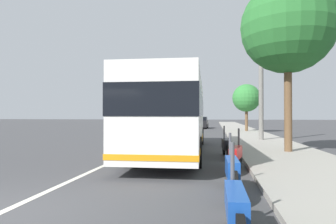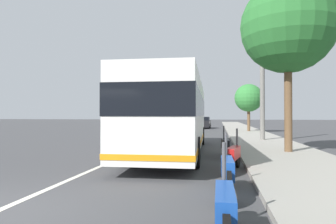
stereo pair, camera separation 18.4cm
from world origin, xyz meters
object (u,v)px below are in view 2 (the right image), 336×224
at_px(car_far_distant, 166,124).
at_px(motorcycle_by_tree, 225,211).
at_px(coach_bus, 174,113).
at_px(motorcycle_nearest_curb, 227,172).
at_px(roadside_tree_mid_block, 288,27).
at_px(motorcycle_angled, 225,146).
at_px(car_oncoming, 203,123).
at_px(roadside_tree_far_block, 249,98).
at_px(utility_pole, 262,76).
at_px(motorcycle_far_end, 234,156).

bearing_deg(car_far_distant, motorcycle_by_tree, 9.36).
xyz_separation_m(coach_bus, motorcycle_nearest_curb, (-6.78, -2.15, -1.28)).
xyz_separation_m(motorcycle_by_tree, roadside_tree_mid_block, (9.41, -2.86, 4.98)).
relative_size(motorcycle_angled, car_oncoming, 0.50).
relative_size(car_far_distant, roadside_tree_far_block, 0.88).
bearing_deg(utility_pole, motorcycle_by_tree, 170.25).
bearing_deg(car_oncoming, roadside_tree_far_block, -148.20).
distance_m(motorcycle_nearest_curb, car_far_distant, 27.51).
bearing_deg(utility_pole, roadside_tree_far_block, -0.99).
xyz_separation_m(motorcycle_nearest_curb, motorcycle_angled, (5.62, -0.08, -0.02)).
bearing_deg(roadside_tree_far_block, motorcycle_nearest_curb, 173.30).
height_order(motorcycle_by_tree, roadside_tree_mid_block, roadside_tree_mid_block).
height_order(motorcycle_nearest_curb, motorcycle_far_end, motorcycle_nearest_curb).
distance_m(motorcycle_by_tree, roadside_tree_mid_block, 11.03).
bearing_deg(motorcycle_far_end, motorcycle_by_tree, -171.35).
xyz_separation_m(coach_bus, roadside_tree_far_block, (16.58, -4.89, 1.60)).
bearing_deg(motorcycle_angled, coach_bus, 58.65).
relative_size(car_far_distant, roadside_tree_mid_block, 0.56).
xyz_separation_m(motorcycle_by_tree, utility_pole, (15.54, -2.67, 3.70)).
distance_m(motorcycle_by_tree, motorcycle_far_end, 5.18).
bearing_deg(roadside_tree_mid_block, motorcycle_angled, 115.65).
distance_m(roadside_tree_mid_block, roadside_tree_far_block, 16.60).
relative_size(coach_bus, motorcycle_far_end, 5.52).
height_order(motorcycle_by_tree, motorcycle_angled, motorcycle_by_tree).
distance_m(coach_bus, roadside_tree_far_block, 17.36).
height_order(motorcycle_far_end, car_oncoming, car_oncoming).
height_order(motorcycle_angled, car_far_distant, car_far_distant).
height_order(motorcycle_angled, utility_pole, utility_pole).
xyz_separation_m(roadside_tree_mid_block, utility_pole, (6.13, 0.19, -1.28)).
relative_size(motorcycle_by_tree, roadside_tree_far_block, 0.46).
bearing_deg(roadside_tree_mid_block, motorcycle_by_tree, 163.12).
distance_m(car_oncoming, roadside_tree_mid_block, 25.79).
xyz_separation_m(roadside_tree_mid_block, roadside_tree_far_block, (16.46, 0.01, -2.10)).
bearing_deg(coach_bus, motorcycle_far_end, -151.45).
bearing_deg(roadside_tree_mid_block, coach_bus, 91.34).
bearing_deg(motorcycle_far_end, utility_pole, 0.14).
bearing_deg(coach_bus, motorcycle_nearest_curb, -164.08).
height_order(coach_bus, roadside_tree_far_block, roadside_tree_far_block).
bearing_deg(motorcycle_far_end, coach_bus, 42.88).
xyz_separation_m(motorcycle_far_end, utility_pole, (10.38, -2.31, 3.71)).
xyz_separation_m(motorcycle_by_tree, car_oncoming, (34.29, 2.03, 0.23)).
xyz_separation_m(coach_bus, motorcycle_by_tree, (-9.30, -2.04, -1.28)).
height_order(motorcycle_by_tree, motorcycle_nearest_curb, motorcycle_by_tree).
bearing_deg(roadside_tree_mid_block, motorcycle_nearest_curb, 158.25).
height_order(motorcycle_far_end, roadside_tree_mid_block, roadside_tree_mid_block).
relative_size(coach_bus, motorcycle_angled, 5.40).
bearing_deg(motorcycle_angled, car_oncoming, 1.14).
bearing_deg(roadside_tree_mid_block, roadside_tree_far_block, 0.03).
xyz_separation_m(motorcycle_by_tree, car_far_distant, (29.34, 5.99, 0.19)).
bearing_deg(motorcycle_nearest_curb, motorcycle_by_tree, 176.78).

